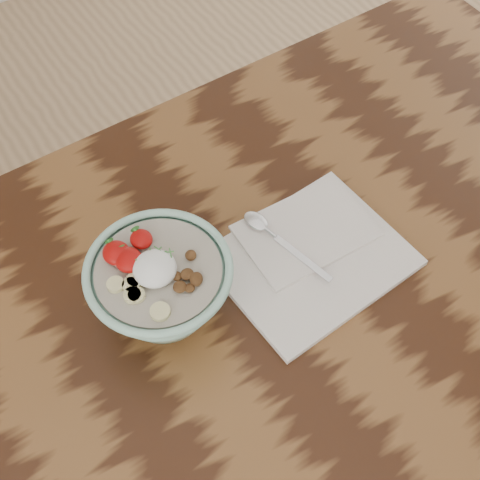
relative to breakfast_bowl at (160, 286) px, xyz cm
name	(u,v)px	position (x,y,z in cm)	size (l,w,h in cm)	color
table	(245,340)	(9.73, -6.99, -16.28)	(160.00, 90.00, 75.00)	#33190C
breakfast_bowl	(160,286)	(0.00, 0.00, 0.00)	(20.49, 20.49, 13.83)	#99CEB9
napkin	(310,253)	(23.70, -4.17, -6.26)	(29.17, 24.14, 1.72)	white
spoon	(267,230)	(20.06, 2.35, -4.87)	(5.70, 17.78, 0.93)	silver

